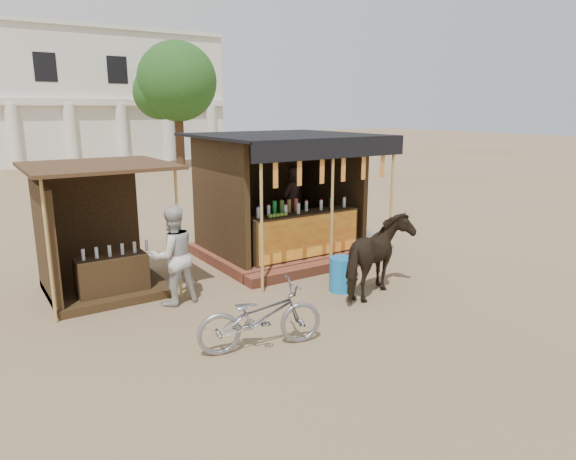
# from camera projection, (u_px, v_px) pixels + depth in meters

# --- Properties ---
(ground) EXTENTS (120.00, 120.00, 0.00)m
(ground) POSITION_uv_depth(u_px,v_px,m) (340.00, 312.00, 8.57)
(ground) COLOR #846B4C
(ground) RESTS_ON ground
(main_stall) EXTENTS (3.60, 3.61, 2.78)m
(main_stall) POSITION_uv_depth(u_px,v_px,m) (283.00, 212.00, 11.62)
(main_stall) COLOR brown
(main_stall) RESTS_ON ground
(secondary_stall) EXTENTS (2.40, 2.40, 2.38)m
(secondary_stall) POSITION_uv_depth(u_px,v_px,m) (93.00, 248.00, 9.31)
(secondary_stall) COLOR #392814
(secondary_stall) RESTS_ON ground
(cow) EXTENTS (1.89, 1.40, 1.45)m
(cow) POSITION_uv_depth(u_px,v_px,m) (379.00, 257.00, 9.17)
(cow) COLOR black
(cow) RESTS_ON ground
(motorbike) EXTENTS (1.91, 1.03, 0.95)m
(motorbike) POSITION_uv_depth(u_px,v_px,m) (261.00, 317.00, 7.19)
(motorbike) COLOR gray
(motorbike) RESTS_ON ground
(bystander) EXTENTS (0.88, 0.71, 1.73)m
(bystander) POSITION_uv_depth(u_px,v_px,m) (173.00, 256.00, 8.78)
(bystander) COLOR #BBBAB4
(bystander) RESTS_ON ground
(blue_barrel) EXTENTS (0.63, 0.63, 0.63)m
(blue_barrel) POSITION_uv_depth(u_px,v_px,m) (342.00, 274.00, 9.54)
(blue_barrel) COLOR #1976BE
(blue_barrel) RESTS_ON ground
(red_crate) EXTENTS (0.48, 0.45, 0.30)m
(red_crate) POSITION_uv_depth(u_px,v_px,m) (377.00, 253.00, 11.59)
(red_crate) COLOR #AD221C
(red_crate) RESTS_ON ground
(cooler) EXTENTS (0.72, 0.57, 0.46)m
(cooler) POSITION_uv_depth(u_px,v_px,m) (361.00, 243.00, 12.08)
(cooler) COLOR #176837
(cooler) RESTS_ON ground
(background_building) EXTENTS (26.00, 7.45, 8.18)m
(background_building) POSITION_uv_depth(u_px,v_px,m) (3.00, 97.00, 30.93)
(background_building) COLOR silver
(background_building) RESTS_ON ground
(tree) EXTENTS (4.50, 4.40, 7.00)m
(tree) POSITION_uv_depth(u_px,v_px,m) (173.00, 84.00, 28.61)
(tree) COLOR #382314
(tree) RESTS_ON ground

